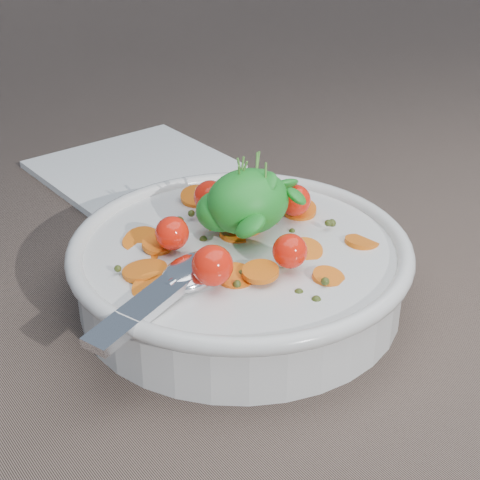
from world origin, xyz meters
TOP-DOWN VIEW (x-y plane):
  - ground at (0.00, 0.00)m, footprint 6.00×6.00m
  - bowl at (-0.03, 0.01)m, footprint 0.26×0.25m
  - napkin at (0.03, 0.27)m, footprint 0.18×0.16m

SIDE VIEW (x-z plane):
  - ground at x=0.00m, z-range 0.00..0.00m
  - napkin at x=0.03m, z-range 0.00..0.01m
  - bowl at x=-0.03m, z-range -0.02..0.08m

